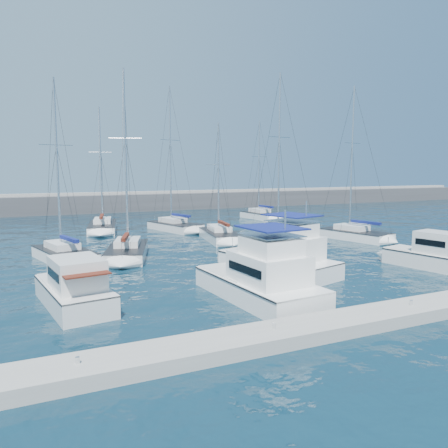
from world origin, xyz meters
name	(u,v)px	position (x,y,z in m)	size (l,w,h in m)	color
ground	(290,271)	(0.00, 0.00, 0.00)	(220.00, 220.00, 0.00)	black
breakwater	(131,205)	(0.00, 52.00, 1.05)	(160.00, 6.00, 4.45)	#424244
dock	(411,311)	(0.00, -11.00, 0.30)	(40.00, 2.20, 0.60)	gray
dock_cleat_far_port	(78,360)	(-16.00, -11.00, 0.72)	(0.16, 0.16, 0.25)	silver
dock_cleat_near_port	(274,326)	(-8.00, -11.00, 0.72)	(0.16, 0.16, 0.25)	silver
dock_cleat_centre	(411,303)	(0.00, -11.00, 0.72)	(0.16, 0.16, 0.25)	silver
motor_yacht_port_outer	(75,290)	(-15.19, -2.40, 0.94)	(3.78, 7.20, 3.20)	silver
motor_yacht_port_inner	(262,280)	(-5.41, -5.37, 1.13)	(4.44, 9.04, 4.69)	white
motor_yacht_stbd_inner	(282,258)	(-0.96, -0.40, 1.13)	(5.97, 9.56, 4.69)	white
motor_yacht_stbd_outer	(430,255)	(10.15, -3.54, 0.94)	(3.70, 6.43, 3.20)	silver
sailboat_mid_a	(64,254)	(-14.68, 10.62, 0.53)	(4.84, 7.85, 14.93)	white
sailboat_mid_b	(127,251)	(-9.74, 9.86, 0.54)	(5.26, 8.26, 15.98)	silver
sailboat_mid_c	(220,236)	(1.08, 14.81, 0.50)	(4.18, 8.15, 12.54)	white
sailboat_mid_d	(283,240)	(5.49, 9.62, 0.55)	(4.61, 8.31, 16.89)	silver
sailboat_mid_e	(355,234)	(14.30, 9.39, 0.55)	(4.73, 8.06, 16.27)	white
sailboat_back_a	(103,227)	(-8.99, 27.04, 0.52)	(4.78, 9.14, 15.12)	white
sailboat_back_b	(175,226)	(-0.89, 23.98, 0.56)	(5.26, 8.25, 17.56)	silver
sailboat_back_c	(261,215)	(14.95, 30.68, 0.53)	(3.73, 7.61, 14.91)	white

